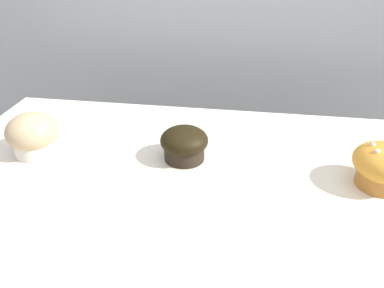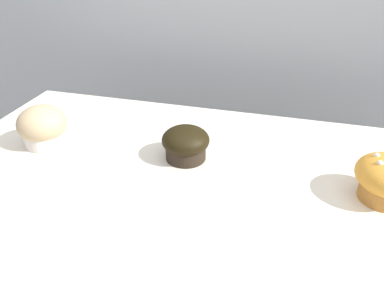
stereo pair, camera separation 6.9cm
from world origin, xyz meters
name	(u,v)px [view 2 (the right image)]	position (x,y,z in m)	size (l,w,h in m)	color
wall_back	(242,77)	(0.00, 0.60, 0.90)	(3.20, 0.10, 1.80)	#B2B7BC
muffin_front_center	(43,127)	(-0.33, 0.06, 0.95)	(0.10, 0.10, 0.08)	silver
muffin_back_right	(186,143)	(-0.03, 0.08, 0.94)	(0.09, 0.09, 0.07)	black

